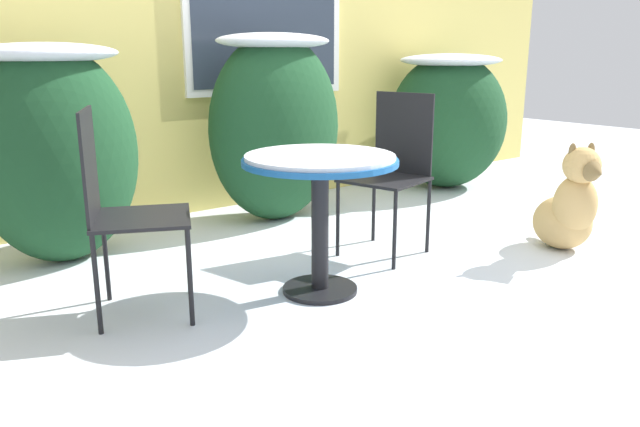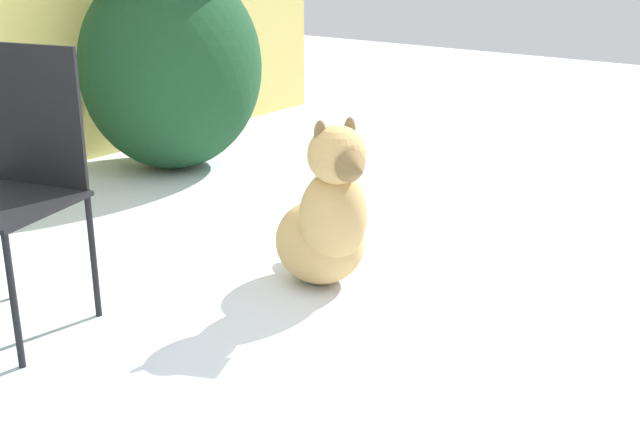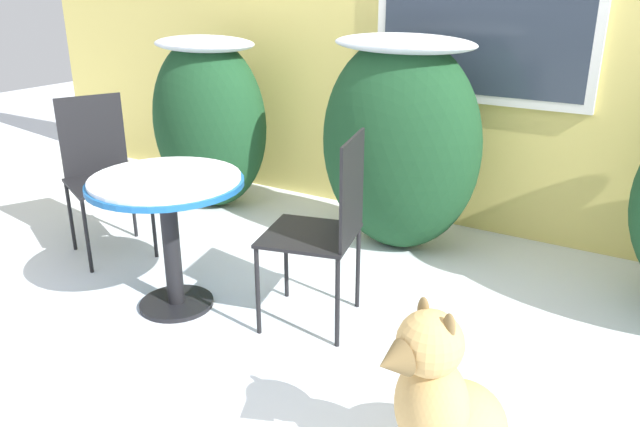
% 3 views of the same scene
% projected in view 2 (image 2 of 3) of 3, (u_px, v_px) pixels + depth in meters
% --- Properties ---
extents(ground_plane, '(16.00, 16.00, 0.00)m').
position_uv_depth(ground_plane, '(83.00, 370.00, 2.70)').
color(ground_plane, silver).
extents(shrub_right, '(1.14, 1.06, 1.25)m').
position_uv_depth(shrub_right, '(171.00, 61.00, 4.86)').
color(shrub_right, '#194223').
rests_on(shrub_right, ground_plane).
extents(patio_chair_near_table, '(0.56, 0.56, 1.02)m').
position_uv_depth(patio_chair_near_table, '(16.00, 177.00, 2.87)').
color(patio_chair_near_table, black).
rests_on(patio_chair_near_table, ground_plane).
extents(dog, '(0.51, 0.62, 0.72)m').
position_uv_depth(dog, '(326.00, 222.00, 3.26)').
color(dog, tan).
rests_on(dog, ground_plane).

